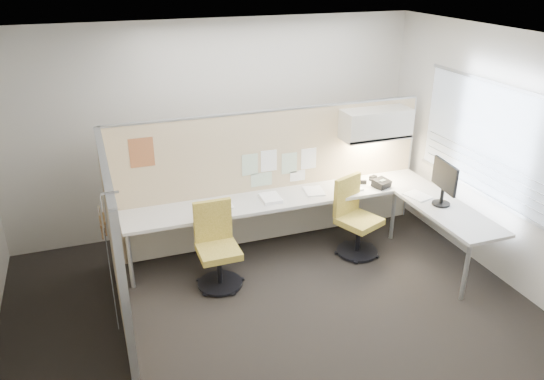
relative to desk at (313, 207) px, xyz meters
name	(u,v)px	position (x,y,z in m)	size (l,w,h in m)	color
floor	(274,314)	(-0.93, -1.13, -0.61)	(5.50, 4.50, 0.01)	black
ceiling	(274,44)	(-0.93, -1.13, 2.20)	(5.50, 4.50, 0.01)	white
wall_back	(216,128)	(-0.93, 1.12, 0.80)	(5.50, 0.02, 2.80)	beige
wall_front	(405,341)	(-0.93, -3.38, 0.80)	(5.50, 0.02, 2.80)	beige
wall_right	(505,160)	(1.82, -1.13, 0.80)	(0.02, 4.50, 2.80)	beige
window_pane	(505,147)	(1.79, -1.13, 0.95)	(0.01, 2.80, 1.30)	#8F99A6
partition_back	(272,177)	(-0.38, 0.47, 0.27)	(4.10, 0.06, 1.75)	beige
partition_left	(115,244)	(-2.43, -0.63, 0.27)	(0.06, 2.20, 1.75)	beige
desk	(313,207)	(0.00, 0.00, 0.00)	(4.00, 2.07, 0.73)	beige
overhead_bin	(376,124)	(0.97, 0.26, 0.91)	(0.90, 0.36, 0.38)	beige
task_light_strip	(374,139)	(0.97, 0.26, 0.70)	(0.60, 0.06, 0.02)	#FFEABF
pinned_papers	(278,166)	(-0.30, 0.44, 0.43)	(1.01, 0.00, 0.47)	#8CBF8C
poster	(142,153)	(-1.98, 0.44, 0.82)	(0.28, 0.00, 0.35)	orange
chair_left	(217,248)	(-1.33, -0.34, -0.15)	(0.51, 0.51, 0.97)	black
chair_right	(355,219)	(0.47, -0.24, -0.14)	(0.60, 0.62, 0.99)	black
monitor	(444,181)	(1.37, -0.71, 0.44)	(0.22, 0.52, 0.54)	black
phone	(381,183)	(0.96, 0.00, 0.18)	(0.26, 0.25, 0.12)	black
stapler	(361,182)	(0.77, 0.19, 0.15)	(0.14, 0.04, 0.05)	black
tape_dispenser	(373,178)	(0.99, 0.25, 0.16)	(0.10, 0.06, 0.06)	black
coat_hook	(105,233)	(-2.51, -1.44, 0.83)	(0.18, 0.41, 1.26)	silver
paper_stack_0	(222,204)	(-1.12, 0.19, 0.14)	(0.23, 0.30, 0.02)	white
paper_stack_1	(271,198)	(-0.52, 0.12, 0.15)	(0.23, 0.30, 0.04)	white
paper_stack_2	(314,191)	(0.08, 0.16, 0.14)	(0.23, 0.30, 0.02)	white
paper_stack_3	(350,187)	(0.57, 0.11, 0.14)	(0.23, 0.30, 0.03)	white
paper_stack_4	(418,196)	(1.25, -0.41, 0.14)	(0.23, 0.30, 0.02)	white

